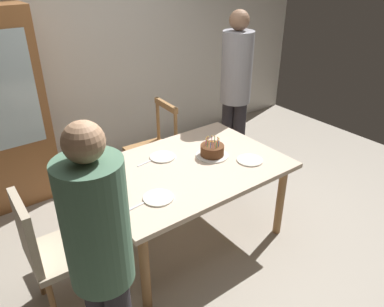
{
  "coord_description": "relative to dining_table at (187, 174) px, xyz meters",
  "views": [
    {
      "loc": [
        -1.56,
        -2.13,
        2.26
      ],
      "look_at": [
        0.05,
        0.0,
        0.84
      ],
      "focal_mm": 34.95,
      "sensor_mm": 36.0,
      "label": 1
    }
  ],
  "objects": [
    {
      "name": "plate_far_side",
      "position": [
        -0.08,
        0.24,
        0.09
      ],
      "size": [
        0.22,
        0.22,
        0.01
      ],
      "primitive_type": "cylinder",
      "color": "silver",
      "rests_on": "dining_table"
    },
    {
      "name": "fork_near_celebrant",
      "position": [
        -0.59,
        -0.24,
        0.08
      ],
      "size": [
        0.18,
        0.04,
        0.01
      ],
      "primitive_type": "cube",
      "rotation": [
        0.0,
        0.0,
        0.11
      ],
      "color": "silver",
      "rests_on": "dining_table"
    },
    {
      "name": "chair_spindle_back",
      "position": [
        0.2,
        0.86,
        -0.2
      ],
      "size": [
        0.46,
        0.46,
        0.95
      ],
      "color": "#9E7042",
      "rests_on": "ground"
    },
    {
      "name": "plate_near_celebrant",
      "position": [
        -0.43,
        -0.24,
        0.09
      ],
      "size": [
        0.22,
        0.22,
        0.01
      ],
      "primitive_type": "cylinder",
      "color": "silver",
      "rests_on": "dining_table"
    },
    {
      "name": "person_celebrant",
      "position": [
        -1.09,
        -0.75,
        0.3
      ],
      "size": [
        0.32,
        0.32,
        1.67
      ],
      "color": "#262328",
      "rests_on": "ground"
    },
    {
      "name": "dining_table",
      "position": [
        0.0,
        0.0,
        0.0
      ],
      "size": [
        1.58,
        1.09,
        0.74
      ],
      "color": "beige",
      "rests_on": "ground"
    },
    {
      "name": "birthday_cake",
      "position": [
        0.27,
        0.01,
        0.13
      ],
      "size": [
        0.28,
        0.28,
        0.17
      ],
      "color": "silver",
      "rests_on": "dining_table"
    },
    {
      "name": "ground",
      "position": [
        0.0,
        0.0,
        -0.65
      ],
      "size": [
        6.4,
        6.4,
        0.0
      ],
      "primitive_type": "plane",
      "color": "#9E9384"
    },
    {
      "name": "person_guest",
      "position": [
        1.09,
        0.61,
        0.38
      ],
      "size": [
        0.32,
        0.32,
        1.8
      ],
      "color": "#262328",
      "rests_on": "ground"
    },
    {
      "name": "chair_upholstered",
      "position": [
        -1.18,
        -0.04,
        -0.12
      ],
      "size": [
        0.46,
        0.45,
        0.95
      ],
      "color": "tan",
      "rests_on": "ground"
    },
    {
      "name": "fork_far_side",
      "position": [
        -0.24,
        0.25,
        0.08
      ],
      "size": [
        0.18,
        0.04,
        0.01
      ],
      "primitive_type": "cube",
      "rotation": [
        0.0,
        0.0,
        0.14
      ],
      "color": "silver",
      "rests_on": "dining_table"
    },
    {
      "name": "back_wall",
      "position": [
        0.0,
        1.85,
        0.65
      ],
      "size": [
        6.4,
        0.1,
        2.6
      ],
      "primitive_type": "cube",
      "color": "beige",
      "rests_on": "ground"
    },
    {
      "name": "plate_near_guest",
      "position": [
        0.47,
        -0.24,
        0.09
      ],
      "size": [
        0.22,
        0.22,
        0.01
      ],
      "primitive_type": "cylinder",
      "color": "silver",
      "rests_on": "dining_table"
    }
  ]
}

